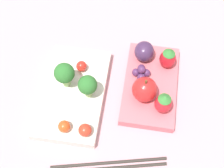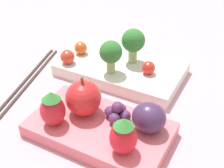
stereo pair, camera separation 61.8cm
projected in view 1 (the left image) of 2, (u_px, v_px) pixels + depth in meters
The scene contains 14 objects.
ground_plane at pixel (114, 92), 0.63m from camera, with size 4.00×4.00×0.00m, color #C6939E.
bento_box_savoury at pixel (73, 93), 0.62m from camera, with size 0.22×0.14×0.02m.
bento_box_fruit at pixel (150, 85), 0.63m from camera, with size 0.19×0.12×0.02m.
broccoli_floret_0 at pixel (88, 85), 0.58m from camera, with size 0.04×0.04×0.06m.
broccoli_floret_1 at pixel (64, 75), 0.59m from camera, with size 0.04×0.04×0.06m.
cherry_tomato_0 at pixel (64, 126), 0.56m from camera, with size 0.02×0.02×0.02m.
cherry_tomato_1 at pixel (81, 66), 0.63m from camera, with size 0.02×0.02×0.02m.
cherry_tomato_2 at pixel (85, 130), 0.56m from camera, with size 0.02×0.02×0.02m.
apple at pixel (145, 89), 0.59m from camera, with size 0.05×0.05×0.06m.
strawberry_0 at pixel (168, 58), 0.62m from camera, with size 0.03×0.03×0.05m.
strawberry_1 at pixel (164, 103), 0.57m from camera, with size 0.03×0.03×0.05m.
plum at pixel (144, 51), 0.64m from camera, with size 0.04×0.04×0.04m.
grape_cluster at pixel (141, 72), 0.62m from camera, with size 0.04×0.04×0.03m.
chopsticks_pair at pixel (109, 165), 0.56m from camera, with size 0.05×0.21×0.01m.
Camera 1 is at (-0.30, -0.02, 0.56)m, focal length 50.00 mm.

